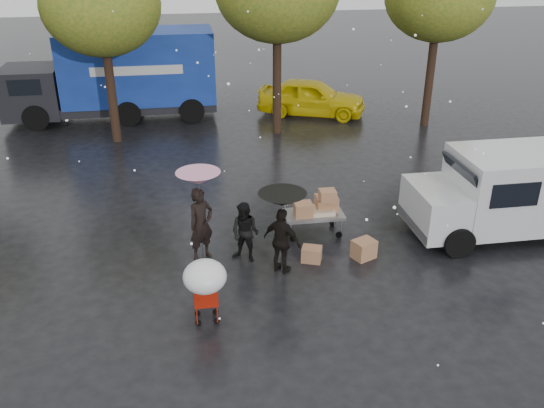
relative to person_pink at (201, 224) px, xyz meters
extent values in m
plane|color=black|center=(0.81, -1.10, -0.90)|extent=(90.00, 90.00, 0.00)
imported|color=black|center=(0.00, 0.00, 0.00)|extent=(0.78, 0.72, 1.79)
imported|color=black|center=(1.00, -0.28, -0.16)|extent=(0.90, 0.85, 1.47)
imported|color=black|center=(1.75, -0.91, -0.10)|extent=(0.96, 0.90, 1.59)
cylinder|color=#4C4C4C|center=(0.00, 0.00, 0.13)|extent=(0.02, 0.02, 2.06)
cone|color=#E25D95|center=(0.00, 0.00, 1.16)|extent=(1.02, 1.02, 0.30)
sphere|color=#4C4C4C|center=(0.00, 0.00, 1.19)|extent=(0.06, 0.06, 0.06)
cylinder|color=#4C4C4C|center=(1.75, -0.91, 0.02)|extent=(0.02, 0.02, 1.83)
cone|color=black|center=(1.75, -0.91, 0.93)|extent=(1.07, 1.07, 0.30)
sphere|color=#4C4C4C|center=(1.75, -0.91, 0.96)|extent=(0.06, 0.06, 0.06)
cube|color=slate|center=(2.87, 0.74, -0.35)|extent=(1.50, 0.80, 0.08)
cylinder|color=slate|center=(2.12, 0.74, -0.10)|extent=(0.04, 0.04, 0.60)
cube|color=brown|center=(3.22, 0.84, -0.11)|extent=(0.55, 0.45, 0.40)
cube|color=brown|center=(2.57, 0.64, -0.13)|extent=(0.45, 0.40, 0.35)
cube|color=brown|center=(3.17, 0.59, 0.23)|extent=(0.40, 0.35, 0.28)
cube|color=#CDB48E|center=(2.92, 0.74, -0.25)|extent=(0.90, 0.55, 0.12)
cylinder|color=black|center=(2.27, 0.42, -0.82)|extent=(0.16, 0.05, 0.16)
cylinder|color=black|center=(2.27, 1.06, -0.82)|extent=(0.16, 0.05, 0.16)
cylinder|color=black|center=(3.47, 0.42, -0.82)|extent=(0.16, 0.05, 0.16)
cylinder|color=black|center=(3.47, 1.06, -0.82)|extent=(0.16, 0.05, 0.16)
cube|color=#B51B0A|center=(-0.05, -2.46, -0.25)|extent=(0.47, 0.41, 0.45)
cylinder|color=#B51B0A|center=(-0.05, -2.65, 0.12)|extent=(0.42, 0.02, 0.02)
cylinder|color=#4C4C4C|center=(-0.05, -2.65, 0.05)|extent=(0.02, 0.02, 0.60)
ellipsoid|color=white|center=(-0.05, -2.65, 0.25)|extent=(0.84, 0.84, 0.63)
cylinder|color=black|center=(-0.23, -2.62, -0.84)|extent=(0.12, 0.04, 0.12)
cylinder|color=black|center=(-0.23, -2.30, -0.84)|extent=(0.12, 0.04, 0.12)
cylinder|color=black|center=(0.13, -2.62, -0.84)|extent=(0.12, 0.04, 0.12)
cylinder|color=black|center=(0.13, -2.30, -0.84)|extent=(0.12, 0.04, 0.12)
cube|color=silver|center=(8.23, 0.03, 0.35)|extent=(3.80, 2.00, 1.90)
cube|color=silver|center=(5.83, 0.03, -0.05)|extent=(1.20, 1.95, 1.10)
cube|color=black|center=(6.38, 0.03, 0.80)|extent=(0.37, 1.70, 0.67)
cube|color=slate|center=(5.28, 0.03, -0.45)|extent=(0.12, 1.90, 0.25)
cylinder|color=black|center=(6.03, -0.92, -0.52)|extent=(0.76, 0.28, 0.76)
cylinder|color=black|center=(6.03, 0.98, -0.52)|extent=(0.76, 0.28, 0.76)
cylinder|color=black|center=(9.33, 0.98, -0.52)|extent=(0.76, 0.28, 0.76)
cube|color=navy|center=(-1.85, 11.84, 1.20)|extent=(6.00, 2.50, 2.80)
cube|color=black|center=(-6.05, 11.84, 0.35)|extent=(2.20, 2.40, 1.90)
cube|color=black|center=(-2.85, 11.84, -0.35)|extent=(8.00, 2.30, 0.35)
cube|color=silver|center=(-1.85, 10.58, 1.30)|extent=(3.50, 0.03, 0.35)
cylinder|color=black|center=(-5.85, 10.69, -0.40)|extent=(1.00, 0.30, 1.00)
cylinder|color=black|center=(-5.85, 12.99, -0.40)|extent=(1.00, 0.30, 1.00)
cylinder|color=black|center=(0.15, 10.69, -0.40)|extent=(1.00, 0.30, 1.00)
cylinder|color=black|center=(0.15, 12.99, -0.40)|extent=(1.00, 0.30, 1.00)
cube|color=brown|center=(3.79, -0.63, -0.67)|extent=(0.63, 0.58, 0.46)
cube|color=brown|center=(2.53, -0.57, -0.72)|extent=(0.55, 0.50, 0.36)
imported|color=#DAC00B|center=(5.14, 10.96, -0.14)|extent=(4.78, 3.31, 1.51)
cylinder|color=black|center=(-2.69, 8.90, 1.34)|extent=(0.32, 0.32, 4.48)
ellipsoid|color=#345819|center=(-2.69, 8.90, 3.90)|extent=(4.00, 4.00, 3.40)
cylinder|color=black|center=(3.31, 8.90, 1.55)|extent=(0.32, 0.32, 4.90)
cylinder|color=black|center=(9.31, 8.90, 1.41)|extent=(0.32, 0.32, 4.62)
camera|label=1|loc=(-0.28, -11.99, 6.24)|focal=38.00mm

